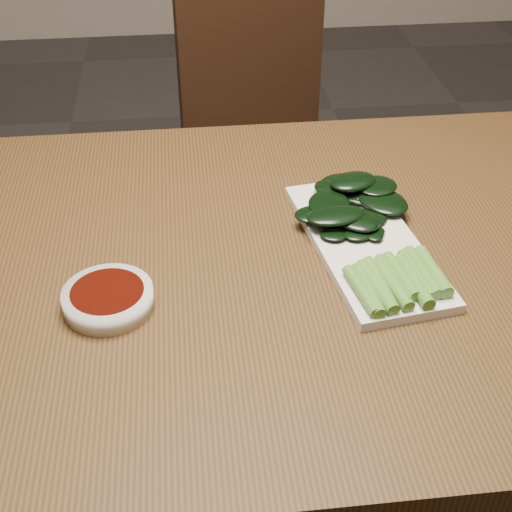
# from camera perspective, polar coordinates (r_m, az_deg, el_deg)

# --- Properties ---
(table) EXTENTS (1.40, 0.80, 0.75)m
(table) POSITION_cam_1_polar(r_m,az_deg,el_deg) (1.03, 0.16, -3.19)
(table) COLOR #412A12
(table) RESTS_ON ground
(chair_far) EXTENTS (0.44, 0.44, 0.89)m
(chair_far) POSITION_cam_1_polar(r_m,az_deg,el_deg) (1.83, 0.62, 8.97)
(chair_far) COLOR black
(chair_far) RESTS_ON ground
(sauce_bowl) EXTENTS (0.11, 0.11, 0.03)m
(sauce_bowl) POSITION_cam_1_polar(r_m,az_deg,el_deg) (0.91, -11.74, -3.34)
(sauce_bowl) COLOR silver
(sauce_bowl) RESTS_ON table
(serving_plate) EXTENTS (0.18, 0.34, 0.01)m
(serving_plate) POSITION_cam_1_polar(r_m,az_deg,el_deg) (1.01, 8.74, 0.98)
(serving_plate) COLOR silver
(serving_plate) RESTS_ON table
(gai_lan) EXTENTS (0.19, 0.34, 0.03)m
(gai_lan) POSITION_cam_1_polar(r_m,az_deg,el_deg) (1.02, 8.67, 2.68)
(gai_lan) COLOR #4F852E
(gai_lan) RESTS_ON serving_plate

